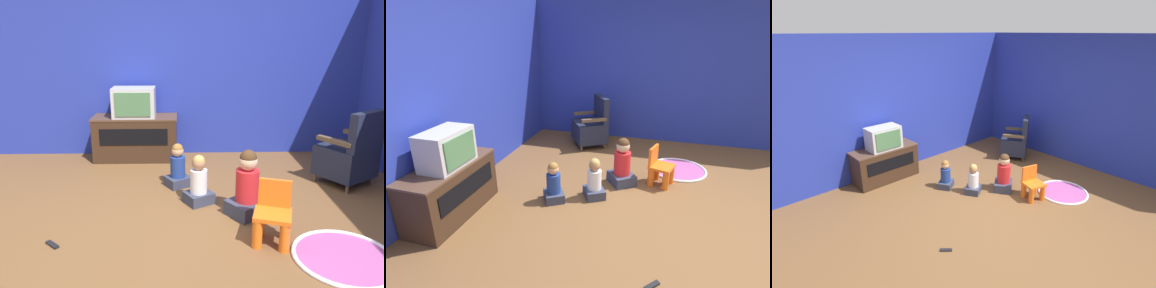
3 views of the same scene
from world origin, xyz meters
The scene contains 11 objects.
ground_plane centered at (0.00, 0.00, 0.00)m, with size 30.00×30.00×0.00m, color brown.
wall_back centered at (-0.16, 2.41, 1.28)m, with size 5.68×0.12×2.57m.
tv_cabinet centered at (-0.69, 2.09, 0.32)m, with size 1.17×0.48×0.62m.
television centered at (-0.69, 2.06, 0.82)m, with size 0.57×0.36×0.41m.
black_armchair centered at (1.93, 1.10, 0.36)m, with size 0.77×0.76×0.90m.
yellow_kid_chair centered at (0.73, -0.17, 0.22)m, with size 0.38×0.37×0.53m.
play_mat centered at (1.26, -0.44, 0.01)m, with size 0.84×0.84×0.04m.
child_watching_left centered at (0.14, 0.61, 0.23)m, with size 0.35×0.34×0.53m.
child_watching_center centered at (-0.08, 1.08, 0.22)m, with size 0.35×0.33×0.52m.
child_watching_right centered at (0.60, 0.33, 0.29)m, with size 0.45×0.44×0.67m.
remote_control centered at (-1.14, -0.19, 0.01)m, with size 0.14×0.13×0.02m.
Camera 1 is at (-0.03, -3.02, 1.73)m, focal length 35.00 mm.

